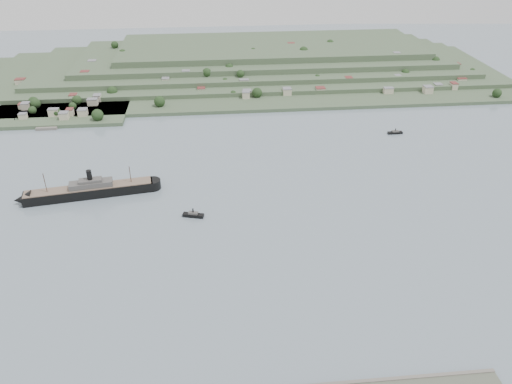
{
  "coord_description": "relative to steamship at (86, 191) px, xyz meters",
  "views": [
    {
      "loc": [
        -29.71,
        -312.08,
        211.43
      ],
      "look_at": [
        3.85,
        30.0,
        11.16
      ],
      "focal_mm": 35.0,
      "sensor_mm": 36.0,
      "label": 1
    }
  ],
  "objects": [
    {
      "name": "ferry_east",
      "position": [
        298.68,
        100.75,
        -3.78
      ],
      "size": [
        15.81,
        4.97,
        5.87
      ],
      "color": "black",
      "rests_on": "ground"
    },
    {
      "name": "far_peninsula",
      "position": [
        162.88,
        337.27,
        6.68
      ],
      "size": [
        760.0,
        309.0,
        30.0
      ],
      "color": "#3A4F34",
      "rests_on": "ground"
    },
    {
      "name": "tugboat",
      "position": [
        88.56,
        -40.03,
        -3.4
      ],
      "size": [
        16.94,
        8.46,
        7.36
      ],
      "color": "black",
      "rests_on": "ground"
    },
    {
      "name": "steamship",
      "position": [
        0.0,
        0.0,
        0.0
      ],
      "size": [
        116.93,
        30.47,
        28.14
      ],
      "color": "black",
      "rests_on": "ground"
    },
    {
      "name": "ground",
      "position": [
        134.97,
        -55.83,
        -5.2
      ],
      "size": [
        1400.0,
        1400.0,
        0.0
      ],
      "primitive_type": "plane",
      "color": "slate",
      "rests_on": "ground"
    },
    {
      "name": "ferry_west",
      "position": [
        -108.91,
        169.17,
        -3.78
      ],
      "size": [
        16.29,
        8.94,
        5.89
      ],
      "color": "black",
      "rests_on": "ground"
    }
  ]
}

